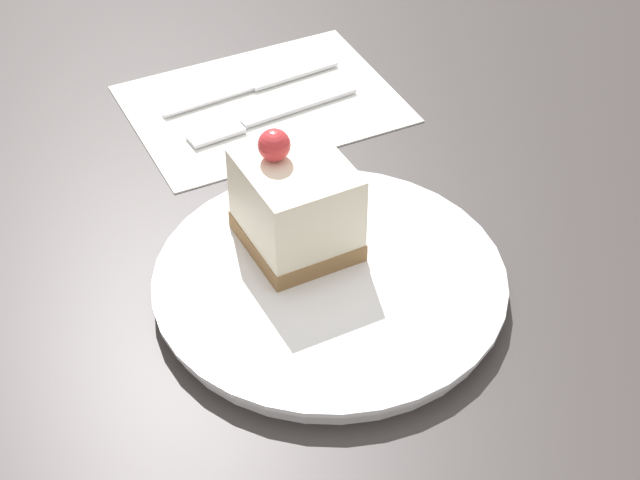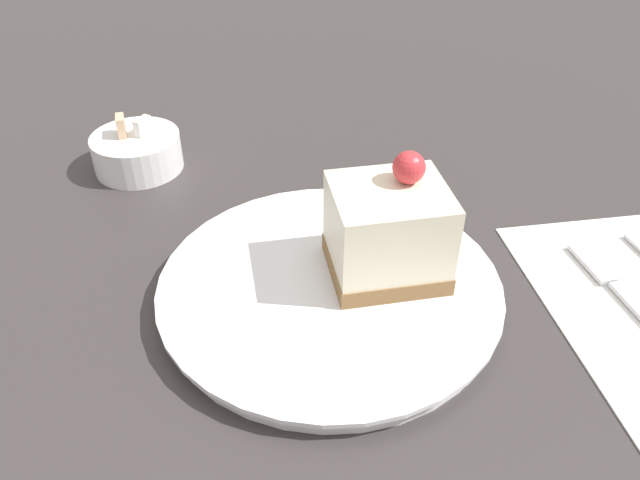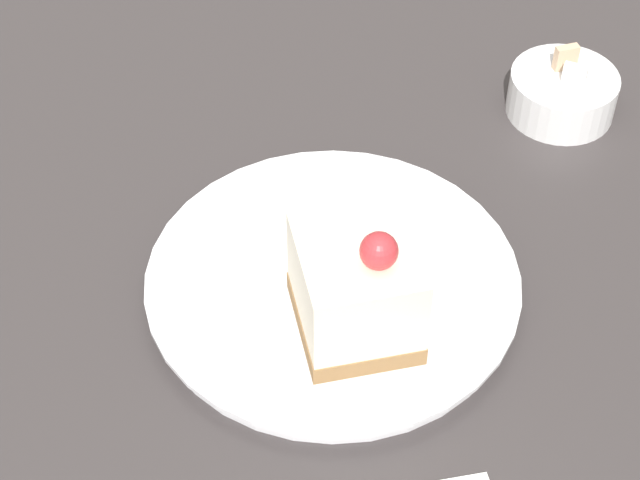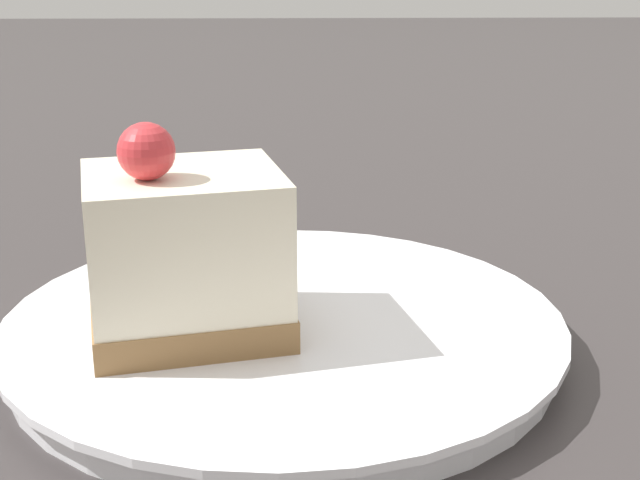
# 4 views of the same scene
# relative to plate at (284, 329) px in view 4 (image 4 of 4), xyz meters

# --- Properties ---
(ground_plane) EXTENTS (4.00, 4.00, 0.00)m
(ground_plane) POSITION_rel_plate_xyz_m (-0.03, -0.04, -0.01)
(ground_plane) COLOR #383333
(plate) EXTENTS (0.28, 0.28, 0.02)m
(plate) POSITION_rel_plate_xyz_m (0.00, 0.00, 0.00)
(plate) COLOR white
(plate) RESTS_ON ground_plane
(cake_slice) EXTENTS (0.11, 0.10, 0.10)m
(cake_slice) POSITION_rel_plate_xyz_m (0.05, 0.02, 0.05)
(cake_slice) COLOR olive
(cake_slice) RESTS_ON plate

